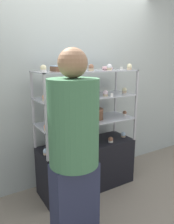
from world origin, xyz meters
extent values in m
plane|color=gray|center=(0.00, 0.00, 0.00)|extent=(20.00, 20.00, 0.00)
cube|color=#A8B2AD|center=(0.00, 0.37, 1.30)|extent=(8.00, 0.05, 2.60)
cube|color=black|center=(0.00, 0.00, 0.30)|extent=(1.23, 0.44, 0.61)
cube|color=#B7B7BC|center=(-0.60, 0.21, 0.76)|extent=(0.02, 0.02, 0.30)
cube|color=#B7B7BC|center=(0.60, 0.21, 0.76)|extent=(0.02, 0.02, 0.30)
cube|color=#B7B7BC|center=(-0.60, -0.21, 0.76)|extent=(0.02, 0.02, 0.30)
cube|color=#B7B7BC|center=(0.60, -0.21, 0.76)|extent=(0.02, 0.02, 0.30)
cube|color=#B7BCC6|center=(0.00, 0.00, 0.90)|extent=(1.23, 0.44, 0.01)
cube|color=#B7B7BC|center=(-0.60, 0.21, 1.06)|extent=(0.02, 0.02, 0.30)
cube|color=#B7B7BC|center=(0.60, 0.21, 1.06)|extent=(0.02, 0.02, 0.30)
cube|color=#B7B7BC|center=(-0.60, -0.21, 1.06)|extent=(0.02, 0.02, 0.30)
cube|color=#B7B7BC|center=(0.60, -0.21, 1.06)|extent=(0.02, 0.02, 0.30)
cube|color=#B7BCC6|center=(0.00, 0.00, 1.21)|extent=(1.23, 0.44, 0.01)
cube|color=#B7B7BC|center=(-0.60, 0.21, 1.36)|extent=(0.02, 0.02, 0.30)
cube|color=#B7B7BC|center=(0.60, 0.21, 1.36)|extent=(0.02, 0.02, 0.30)
cube|color=#B7B7BC|center=(-0.60, -0.21, 1.36)|extent=(0.02, 0.02, 0.30)
cube|color=#B7B7BC|center=(0.60, -0.21, 1.36)|extent=(0.02, 0.02, 0.30)
cube|color=#B7BCC6|center=(0.00, 0.00, 1.51)|extent=(1.23, 0.44, 0.01)
cylinder|color=brown|center=(0.13, -0.03, 0.97)|extent=(0.16, 0.16, 0.12)
cylinder|color=#8C5B42|center=(0.13, -0.03, 1.04)|extent=(0.16, 0.16, 0.02)
cube|color=brown|center=(-0.31, 0.02, 1.54)|extent=(0.22, 0.16, 0.05)
cube|color=silver|center=(-0.31, 0.02, 1.57)|extent=(0.23, 0.17, 0.01)
cylinder|color=#CCB28C|center=(-0.56, -0.04, 0.62)|extent=(0.06, 0.06, 0.02)
sphere|color=silver|center=(-0.56, -0.04, 0.65)|extent=(0.06, 0.06, 0.06)
cylinder|color=#CCB28C|center=(-0.29, -0.08, 0.62)|extent=(0.06, 0.06, 0.02)
sphere|color=#F4EAB2|center=(-0.29, -0.08, 0.65)|extent=(0.06, 0.06, 0.06)
cylinder|color=white|center=(0.00, -0.11, 0.62)|extent=(0.06, 0.06, 0.02)
sphere|color=white|center=(0.00, -0.11, 0.65)|extent=(0.06, 0.06, 0.06)
cylinder|color=white|center=(0.28, -0.12, 0.62)|extent=(0.06, 0.06, 0.02)
sphere|color=#8C5B42|center=(0.28, -0.12, 0.65)|extent=(0.06, 0.06, 0.06)
cylinder|color=#CCB28C|center=(0.55, -0.05, 0.62)|extent=(0.06, 0.06, 0.02)
sphere|color=silver|center=(0.55, -0.05, 0.65)|extent=(0.06, 0.06, 0.06)
cube|color=white|center=(-0.43, -0.20, 0.63)|extent=(0.04, 0.00, 0.04)
cylinder|color=#CCB28C|center=(-0.57, -0.10, 0.92)|extent=(0.05, 0.05, 0.03)
sphere|color=#E5996B|center=(-0.57, -0.10, 0.95)|extent=(0.05, 0.05, 0.05)
cylinder|color=white|center=(0.55, -0.06, 0.92)|extent=(0.05, 0.05, 0.03)
sphere|color=#8C5B42|center=(0.55, -0.06, 0.95)|extent=(0.05, 0.05, 0.05)
cube|color=white|center=(-0.17, -0.20, 0.93)|extent=(0.04, 0.00, 0.04)
cylinder|color=#CCB28C|center=(-0.54, -0.04, 1.22)|extent=(0.06, 0.06, 0.02)
sphere|color=#E5996B|center=(-0.54, -0.04, 1.25)|extent=(0.06, 0.06, 0.06)
cylinder|color=white|center=(-0.18, -0.09, 1.22)|extent=(0.06, 0.06, 0.02)
sphere|color=#F4EAB2|center=(-0.18, -0.09, 1.25)|extent=(0.06, 0.06, 0.06)
cylinder|color=#CCB28C|center=(0.19, -0.12, 1.22)|extent=(0.06, 0.06, 0.02)
sphere|color=silver|center=(0.19, -0.12, 1.25)|extent=(0.06, 0.06, 0.06)
cylinder|color=#CCB28C|center=(0.55, -0.04, 1.22)|extent=(0.06, 0.06, 0.02)
sphere|color=#F4EAB2|center=(0.55, -0.04, 1.25)|extent=(0.06, 0.06, 0.06)
cube|color=white|center=(0.22, -0.20, 1.23)|extent=(0.04, 0.00, 0.04)
cylinder|color=white|center=(-0.56, -0.09, 1.53)|extent=(0.06, 0.06, 0.03)
sphere|color=#F4EAB2|center=(-0.56, -0.09, 1.56)|extent=(0.06, 0.06, 0.06)
cylinder|color=#CCB28C|center=(0.01, -0.07, 1.53)|extent=(0.06, 0.06, 0.03)
sphere|color=#8C5B42|center=(0.01, -0.07, 1.56)|extent=(0.06, 0.06, 0.06)
cylinder|color=#CCB28C|center=(0.27, -0.07, 1.53)|extent=(0.06, 0.06, 0.03)
sphere|color=white|center=(0.27, -0.07, 1.56)|extent=(0.06, 0.06, 0.06)
cylinder|color=#CCB28C|center=(0.56, -0.11, 1.53)|extent=(0.06, 0.06, 0.03)
sphere|color=#F4EAB2|center=(0.56, -0.11, 1.56)|extent=(0.06, 0.06, 0.06)
cube|color=white|center=(0.35, -0.20, 1.54)|extent=(0.04, 0.00, 0.04)
torus|color=#EFB2BC|center=(0.30, 0.01, 1.53)|extent=(0.13, 0.13, 0.04)
cube|color=#282D47|center=(-0.58, -0.74, 0.40)|extent=(0.38, 0.21, 0.80)
cylinder|color=#3F724C|center=(-0.58, -0.74, 1.15)|extent=(0.40, 0.40, 0.70)
sphere|color=#936B4C|center=(-0.58, -0.74, 1.61)|extent=(0.23, 0.23, 0.23)
camera|label=1|loc=(-1.34, -2.21, 1.64)|focal=35.00mm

